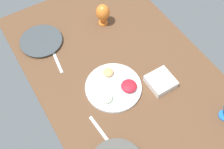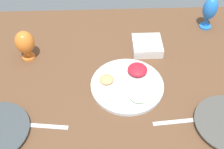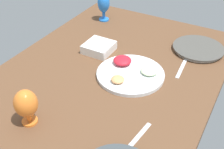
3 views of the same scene
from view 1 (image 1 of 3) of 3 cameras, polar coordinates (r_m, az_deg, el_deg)
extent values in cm
cube|color=brown|center=(172.15, 1.57, 0.98)|extent=(160.00, 104.00, 4.00)
cylinder|color=silver|center=(188.31, -14.45, 6.63)|extent=(25.61, 25.61, 1.29)
cylinder|color=#3E4549|center=(187.55, -14.51, 6.83)|extent=(27.84, 27.84, 0.77)
cylinder|color=silver|center=(161.99, 0.29, -2.65)|extent=(33.42, 33.42, 1.80)
ellipsoid|color=#F2A566|center=(164.97, -0.78, 0.44)|extent=(6.33, 6.33, 2.49)
ellipsoid|color=beige|center=(156.41, -1.36, -4.77)|extent=(8.19, 8.19, 2.21)
ellipsoid|color=red|center=(159.66, 3.53, -2.38)|extent=(9.28, 9.28, 3.46)
cylinder|color=blue|center=(166.21, 22.30, -7.88)|extent=(6.62, 6.62, 1.00)
cylinder|color=orange|center=(194.23, -1.83, 10.75)|extent=(6.43, 6.43, 1.00)
cylinder|color=orange|center=(192.75, -1.85, 11.17)|extent=(2.00, 2.00, 3.13)
ellipsoid|color=orange|center=(187.45, -1.91, 12.78)|extent=(9.40, 9.40, 11.89)
cube|color=white|center=(164.74, 10.09, -1.46)|extent=(14.91, 14.91, 4.84)
cube|color=#F9E072|center=(163.44, 10.17, -1.17)|extent=(12.23, 12.23, 1.55)
cube|color=silver|center=(151.25, -2.66, -11.26)|extent=(18.09, 3.19, 0.60)
cube|color=silver|center=(176.21, -11.29, 2.61)|extent=(18.09, 3.95, 0.60)
camera|label=2|loc=(0.99, -52.18, 9.39)|focal=45.61mm
camera|label=3|loc=(1.83, -37.15, 30.31)|focal=46.76mm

